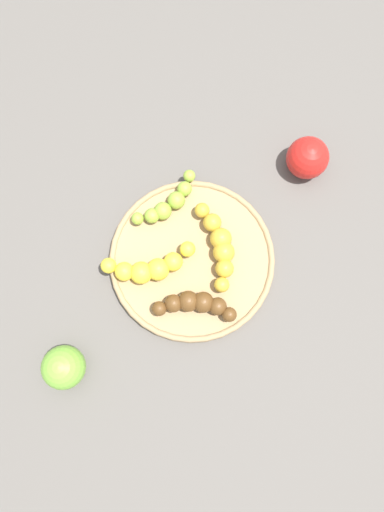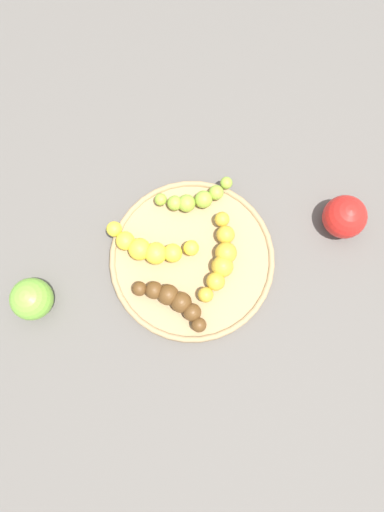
{
  "view_description": "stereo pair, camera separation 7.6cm",
  "coord_description": "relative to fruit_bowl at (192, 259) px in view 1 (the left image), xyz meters",
  "views": [
    {
      "loc": [
        -0.14,
        0.09,
        0.78
      ],
      "look_at": [
        0.0,
        0.0,
        0.04
      ],
      "focal_mm": 33.3,
      "sensor_mm": 36.0,
      "label": 1
    },
    {
      "loc": [
        -0.17,
        0.02,
        0.78
      ],
      "look_at": [
        0.0,
        0.0,
        0.04
      ],
      "focal_mm": 33.3,
      "sensor_mm": 36.0,
      "label": 2
    }
  ],
  "objects": [
    {
      "name": "ground_plane",
      "position": [
        0.0,
        0.0,
        -0.01
      ],
      "size": [
        2.4,
        2.4,
        0.0
      ],
      "primitive_type": "plane",
      "color": "#56514C"
    },
    {
      "name": "fruit_bowl",
      "position": [
        0.0,
        0.0,
        0.0
      ],
      "size": [
        0.27,
        0.27,
        0.02
      ],
      "color": "#A08259",
      "rests_on": "ground_plane"
    },
    {
      "name": "banana_yellow",
      "position": [
        0.02,
        0.07,
        0.03
      ],
      "size": [
        0.08,
        0.14,
        0.04
      ],
      "rotation": [
        0.0,
        0.0,
        2.78
      ],
      "color": "yellow",
      "rests_on": "fruit_bowl"
    },
    {
      "name": "banana_overripe",
      "position": [
        -0.07,
        0.04,
        0.02
      ],
      "size": [
        0.09,
        0.12,
        0.03
      ],
      "rotation": [
        0.0,
        0.0,
        5.66
      ],
      "color": "#593819",
      "rests_on": "fruit_bowl"
    },
    {
      "name": "banana_spotted",
      "position": [
        -0.01,
        -0.05,
        0.02
      ],
      "size": [
        0.15,
        0.07,
        0.04
      ],
      "rotation": [
        0.0,
        0.0,
        4.4
      ],
      "color": "gold",
      "rests_on": "fruit_bowl"
    },
    {
      "name": "banana_green",
      "position": [
        0.1,
        -0.02,
        0.02
      ],
      "size": [
        0.05,
        0.13,
        0.03
      ],
      "rotation": [
        0.0,
        0.0,
        3.3
      ],
      "color": "#8CAD38",
      "rests_on": "fruit_bowl"
    },
    {
      "name": "apple_green",
      "position": [
        -0.04,
        0.26,
        0.02
      ],
      "size": [
        0.07,
        0.07,
        0.07
      ],
      "primitive_type": "sphere",
      "color": "#72B238",
      "rests_on": "ground_plane"
    },
    {
      "name": "apple_red",
      "position": [
        0.04,
        -0.26,
        0.02
      ],
      "size": [
        0.07,
        0.07,
        0.07
      ],
      "primitive_type": "sphere",
      "color": "red",
      "rests_on": "ground_plane"
    }
  ]
}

